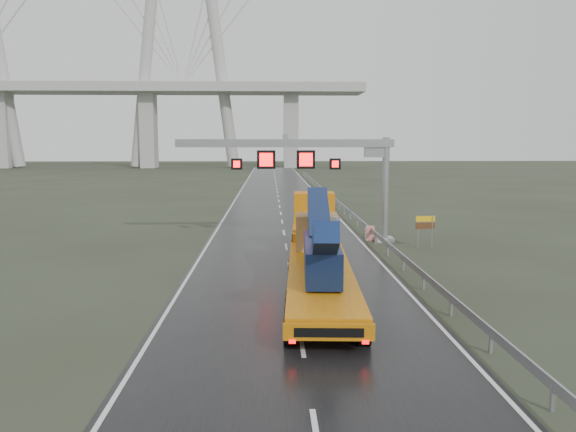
{
  "coord_description": "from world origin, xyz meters",
  "views": [
    {
      "loc": [
        -1.07,
        -20.31,
        6.77
      ],
      "look_at": [
        -0.16,
        7.34,
        3.2
      ],
      "focal_mm": 35.0,
      "sensor_mm": 36.0,
      "label": 1
    }
  ],
  "objects_px": {
    "striped_barrier": "(370,233)",
    "heavy_haul_truck": "(317,242)",
    "sign_gantry": "(316,161)",
    "exit_sign_pair": "(425,225)"
  },
  "relations": [
    {
      "from": "sign_gantry",
      "to": "heavy_haul_truck",
      "type": "distance_m",
      "value": 10.78
    },
    {
      "from": "sign_gantry",
      "to": "heavy_haul_truck",
      "type": "xyz_separation_m",
      "value": [
        -0.74,
        -10.04,
        -3.87
      ]
    },
    {
      "from": "heavy_haul_truck",
      "to": "exit_sign_pair",
      "type": "bearing_deg",
      "value": 46.96
    },
    {
      "from": "sign_gantry",
      "to": "heavy_haul_truck",
      "type": "height_order",
      "value": "sign_gantry"
    },
    {
      "from": "exit_sign_pair",
      "to": "striped_barrier",
      "type": "height_order",
      "value": "exit_sign_pair"
    },
    {
      "from": "heavy_haul_truck",
      "to": "striped_barrier",
      "type": "xyz_separation_m",
      "value": [
        4.63,
        10.63,
        -1.24
      ]
    },
    {
      "from": "striped_barrier",
      "to": "heavy_haul_truck",
      "type": "bearing_deg",
      "value": -115.91
    },
    {
      "from": "heavy_haul_truck",
      "to": "striped_barrier",
      "type": "distance_m",
      "value": 11.66
    },
    {
      "from": "heavy_haul_truck",
      "to": "striped_barrier",
      "type": "bearing_deg",
      "value": 69.44
    },
    {
      "from": "striped_barrier",
      "to": "sign_gantry",
      "type": "bearing_deg",
      "value": -173.73
    }
  ]
}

